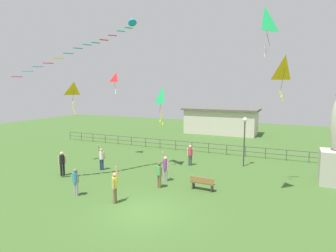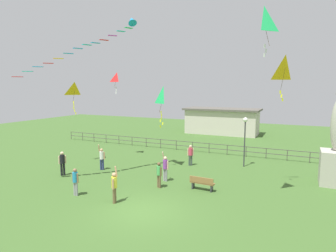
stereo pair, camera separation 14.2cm
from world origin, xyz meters
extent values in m
plane|color=#3D6028|center=(0.00, 0.00, 0.00)|extent=(80.00, 80.00, 0.00)
cube|color=#B2AD9E|center=(9.12, 8.69, 1.11)|extent=(1.76, 1.76, 2.21)
cylinder|color=#38383D|center=(3.08, 10.60, 1.79)|extent=(0.10, 0.10, 3.58)
sphere|color=white|center=(3.08, 10.60, 3.73)|extent=(0.36, 0.36, 0.36)
cube|color=olive|center=(1.75, 4.21, 0.45)|extent=(1.52, 0.46, 0.06)
cube|color=olive|center=(1.75, 4.03, 0.67)|extent=(1.50, 0.12, 0.36)
cube|color=#333338|center=(1.15, 4.23, 0.23)|extent=(0.08, 0.36, 0.45)
cube|color=#333338|center=(2.35, 4.18, 0.23)|extent=(0.08, 0.36, 0.45)
cylinder|color=black|center=(-8.20, 2.75, 0.44)|extent=(0.15, 0.15, 0.88)
cylinder|color=black|center=(-8.09, 2.88, 0.44)|extent=(0.15, 0.15, 0.88)
cylinder|color=black|center=(-8.14, 2.81, 1.18)|extent=(0.32, 0.32, 0.62)
sphere|color=beige|center=(-8.14, 2.81, 1.61)|extent=(0.23, 0.23, 0.23)
cylinder|color=beige|center=(-8.28, 2.65, 1.15)|extent=(0.10, 0.10, 0.59)
cylinder|color=beige|center=(-8.01, 2.98, 1.15)|extent=(0.10, 0.10, 0.59)
cylinder|color=navy|center=(-6.60, 5.10, 0.42)|extent=(0.14, 0.14, 0.83)
cylinder|color=navy|center=(-6.45, 5.17, 0.42)|extent=(0.14, 0.14, 0.83)
cylinder|color=white|center=(-6.52, 5.14, 1.13)|extent=(0.30, 0.30, 0.59)
sphere|color=tan|center=(-6.52, 5.14, 1.53)|extent=(0.22, 0.22, 0.22)
cylinder|color=tan|center=(-6.73, 5.11, 1.65)|extent=(0.16, 0.23, 0.56)
cylinder|color=tan|center=(-6.33, 5.21, 1.09)|extent=(0.09, 0.09, 0.56)
cylinder|color=brown|center=(-1.96, 0.40, 0.43)|extent=(0.15, 0.15, 0.85)
cylinder|color=brown|center=(-1.91, 0.24, 0.43)|extent=(0.15, 0.15, 0.85)
cylinder|color=gold|center=(-1.93, 0.32, 1.16)|extent=(0.31, 0.31, 0.60)
sphere|color=tan|center=(-1.93, 0.32, 1.57)|extent=(0.23, 0.23, 0.23)
cylinder|color=tan|center=(-1.95, 0.54, 1.69)|extent=(0.19, 0.14, 0.58)
cylinder|color=tan|center=(-1.87, 0.12, 1.12)|extent=(0.09, 0.09, 0.57)
cylinder|color=#3F4C47|center=(-0.79, 9.16, 0.42)|extent=(0.14, 0.14, 0.84)
cylinder|color=#3F4C47|center=(-0.93, 9.07, 0.42)|extent=(0.14, 0.14, 0.84)
cylinder|color=#D83F59|center=(-0.86, 9.11, 1.14)|extent=(0.31, 0.31, 0.60)
sphere|color=beige|center=(-0.86, 9.11, 1.55)|extent=(0.23, 0.23, 0.23)
cylinder|color=beige|center=(-0.69, 9.22, 1.10)|extent=(0.09, 0.09, 0.56)
cylinder|color=beige|center=(-1.04, 9.01, 1.10)|extent=(0.09, 0.09, 0.56)
cylinder|color=#99999E|center=(-1.10, 4.79, 0.43)|extent=(0.15, 0.15, 0.85)
cylinder|color=#99999E|center=(-0.94, 4.76, 0.43)|extent=(0.15, 0.15, 0.85)
cylinder|color=purple|center=(-1.02, 4.77, 1.15)|extent=(0.31, 0.31, 0.60)
sphere|color=beige|center=(-1.02, 4.77, 1.57)|extent=(0.23, 0.23, 0.23)
cylinder|color=beige|center=(-1.21, 4.87, 1.69)|extent=(0.14, 0.27, 0.57)
cylinder|color=beige|center=(-0.82, 4.73, 1.12)|extent=(0.09, 0.09, 0.57)
cylinder|color=#99999E|center=(-4.67, 0.25, 0.41)|extent=(0.14, 0.14, 0.82)
cylinder|color=#99999E|center=(-4.51, 0.24, 0.41)|extent=(0.14, 0.14, 0.82)
cylinder|color=#268CBF|center=(-4.59, 0.25, 1.10)|extent=(0.30, 0.30, 0.58)
sphere|color=#8C6647|center=(-4.59, 0.25, 1.50)|extent=(0.22, 0.22, 0.22)
cylinder|color=#8C6647|center=(-4.79, 0.26, 1.07)|extent=(0.09, 0.09, 0.55)
cylinder|color=#8C6647|center=(-4.39, 0.23, 1.07)|extent=(0.09, 0.09, 0.55)
cylinder|color=brown|center=(-0.75, 3.42, 0.41)|extent=(0.14, 0.14, 0.82)
cylinder|color=brown|center=(-0.89, 3.50, 0.41)|extent=(0.14, 0.14, 0.82)
cylinder|color=#4CB259|center=(-0.82, 3.46, 1.11)|extent=(0.30, 0.30, 0.58)
sphere|color=brown|center=(-0.82, 3.46, 1.51)|extent=(0.22, 0.22, 0.22)
cylinder|color=brown|center=(-0.65, 3.37, 1.08)|extent=(0.09, 0.09, 0.55)
cylinder|color=brown|center=(-1.00, 3.55, 1.08)|extent=(0.09, 0.09, 0.55)
pyramid|color=#1EB759|center=(-2.52, 7.63, 5.64)|extent=(1.04, 0.87, 1.33)
cylinder|color=#4C381E|center=(-2.63, 7.47, 4.98)|extent=(0.23, 0.35, 1.33)
cube|color=yellow|center=(-2.66, 7.46, 4.36)|extent=(0.11, 0.04, 0.21)
cube|color=yellow|center=(-2.62, 7.47, 4.14)|extent=(0.08, 0.04, 0.20)
cube|color=yellow|center=(-2.63, 7.47, 3.92)|extent=(0.10, 0.04, 0.20)
cube|color=yellow|center=(-2.70, 7.43, 3.70)|extent=(0.09, 0.05, 0.20)
cube|color=yellow|center=(-2.54, 7.51, 3.48)|extent=(0.11, 0.05, 0.21)
cube|color=yellow|center=(-2.71, 7.43, 3.26)|extent=(0.10, 0.05, 0.20)
pyramid|color=yellow|center=(-9.41, 5.71, 6.07)|extent=(0.88, 1.11, 1.05)
cylinder|color=#4C381E|center=(-9.65, 5.82, 5.55)|extent=(0.49, 0.23, 1.05)
cube|color=yellow|center=(-9.69, 5.80, 5.02)|extent=(0.10, 0.03, 0.21)
cube|color=yellow|center=(-9.67, 5.81, 4.80)|extent=(0.10, 0.02, 0.21)
cube|color=yellow|center=(-9.69, 5.80, 4.58)|extent=(0.12, 0.02, 0.21)
cube|color=yellow|center=(-9.64, 5.82, 4.36)|extent=(0.11, 0.02, 0.21)
cube|color=yellow|center=(-9.56, 5.86, 4.14)|extent=(0.08, 0.02, 0.20)
pyramid|color=red|center=(-7.86, 9.29, 7.05)|extent=(0.73, 0.49, 0.85)
cylinder|color=#4C381E|center=(-7.87, 9.07, 6.63)|extent=(0.05, 0.45, 0.85)
cube|color=white|center=(-7.85, 9.08, 6.20)|extent=(0.09, 0.02, 0.20)
cube|color=white|center=(-7.84, 9.09, 5.98)|extent=(0.10, 0.03, 0.21)
cube|color=white|center=(-7.86, 9.08, 5.76)|extent=(0.09, 0.05, 0.20)
pyramid|color=#1EB759|center=(4.96, 3.84, 9.58)|extent=(0.94, 0.95, 1.34)
cylinder|color=#4C381E|center=(5.15, 3.66, 8.92)|extent=(0.40, 0.38, 1.34)
cube|color=white|center=(5.10, 3.63, 8.27)|extent=(0.08, 0.03, 0.20)
cube|color=white|center=(5.17, 3.67, 8.05)|extent=(0.08, 0.04, 0.20)
cube|color=white|center=(5.10, 3.63, 7.83)|extent=(0.09, 0.03, 0.20)
pyramid|color=yellow|center=(5.98, 6.28, 7.33)|extent=(1.03, 0.88, 1.44)
cylinder|color=#4C381E|center=(5.86, 6.51, 6.61)|extent=(0.26, 0.50, 1.44)
cube|color=yellow|center=(5.76, 6.47, 5.93)|extent=(0.09, 0.03, 0.20)
cube|color=yellow|center=(5.84, 6.50, 5.71)|extent=(0.09, 0.04, 0.20)
cube|color=yellow|center=(5.90, 6.54, 5.49)|extent=(0.10, 0.04, 0.20)
cone|color=#198CD1|center=(-4.10, 5.86, 10.84)|extent=(1.00, 0.99, 0.80)
cube|color=#1EB759|center=(-4.23, 5.58, 10.30)|extent=(0.46, 0.64, 0.03)
cube|color=#19B2B2|center=(-4.50, 5.05, 10.01)|extent=(0.51, 0.64, 0.03)
cube|color=#B22DB2|center=(-4.86, 4.58, 9.67)|extent=(0.59, 0.60, 0.03)
cube|color=red|center=(-5.22, 4.11, 9.34)|extent=(0.51, 0.64, 0.03)
cube|color=#198CD1|center=(-5.51, 3.59, 9.10)|extent=(0.48, 0.64, 0.03)
cube|color=#19B2B2|center=(-5.77, 3.05, 8.92)|extent=(0.48, 0.64, 0.03)
cube|color=#198CD1|center=(-6.06, 2.53, 8.65)|extent=(0.51, 0.64, 0.03)
cube|color=#198CD1|center=(-6.39, 2.04, 8.31)|extent=(0.56, 0.62, 0.03)
cube|color=yellow|center=(-6.80, 1.61, 7.98)|extent=(0.61, 0.58, 0.03)
cube|color=red|center=(-7.24, 1.20, 7.67)|extent=(0.59, 0.59, 0.03)
cube|color=#198CD1|center=(-7.68, 0.80, 7.45)|extent=(0.61, 0.56, 0.03)
cube|color=#19B2B2|center=(-8.17, 0.45, 7.17)|extent=(0.63, 0.52, 0.03)
cube|color=red|center=(-8.65, 0.10, 6.84)|extent=(0.61, 0.57, 0.03)
cylinder|color=#4C4742|center=(-18.01, 14.00, 0.47)|extent=(0.06, 0.06, 0.95)
cylinder|color=#4C4742|center=(-16.25, 14.00, 0.47)|extent=(0.06, 0.06, 0.95)
cylinder|color=#4C4742|center=(-14.57, 14.00, 0.47)|extent=(0.06, 0.06, 0.95)
cylinder|color=#4C4742|center=(-12.84, 14.00, 0.47)|extent=(0.06, 0.06, 0.95)
cylinder|color=#4C4742|center=(-11.11, 14.00, 0.47)|extent=(0.06, 0.06, 0.95)
cylinder|color=#4C4742|center=(-9.41, 14.00, 0.47)|extent=(0.06, 0.06, 0.95)
cylinder|color=#4C4742|center=(-7.66, 14.00, 0.47)|extent=(0.06, 0.06, 0.95)
cylinder|color=#4C4742|center=(-5.96, 14.00, 0.47)|extent=(0.06, 0.06, 0.95)
cylinder|color=#4C4742|center=(-4.21, 14.00, 0.47)|extent=(0.06, 0.06, 0.95)
cylinder|color=#4C4742|center=(-2.49, 14.00, 0.47)|extent=(0.06, 0.06, 0.95)
cylinder|color=#4C4742|center=(-0.80, 14.00, 0.47)|extent=(0.06, 0.06, 0.95)
cylinder|color=#4C4742|center=(0.93, 14.00, 0.47)|extent=(0.06, 0.06, 0.95)
cylinder|color=#4C4742|center=(2.65, 14.00, 0.47)|extent=(0.06, 0.06, 0.95)
cylinder|color=#4C4742|center=(4.38, 14.00, 0.47)|extent=(0.06, 0.06, 0.95)
cylinder|color=#4C4742|center=(6.09, 14.00, 0.47)|extent=(0.06, 0.06, 0.95)
cylinder|color=#4C4742|center=(7.82, 14.00, 0.47)|extent=(0.06, 0.06, 0.95)
cylinder|color=#4C4742|center=(9.57, 14.00, 0.47)|extent=(0.06, 0.06, 0.95)
cube|color=#4C4742|center=(0.00, 14.00, 0.91)|extent=(36.00, 0.05, 0.05)
cube|color=#4C4742|center=(0.00, 14.00, 0.47)|extent=(36.00, 0.05, 0.05)
cube|color=beige|center=(-2.68, 26.00, 1.59)|extent=(9.33, 3.78, 3.19)
cube|color=#59544C|center=(-2.68, 26.00, 3.31)|extent=(9.93, 4.38, 0.24)
camera|label=1|loc=(6.83, -11.94, 6.19)|focal=30.63mm
camera|label=2|loc=(6.96, -11.88, 6.19)|focal=30.63mm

